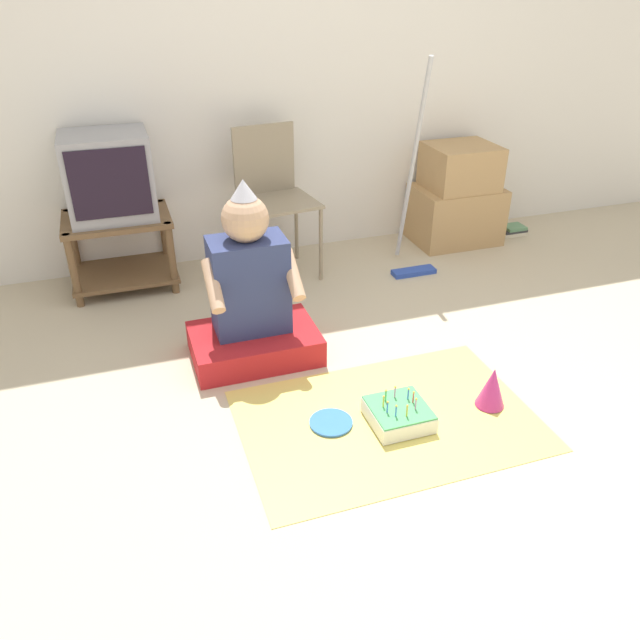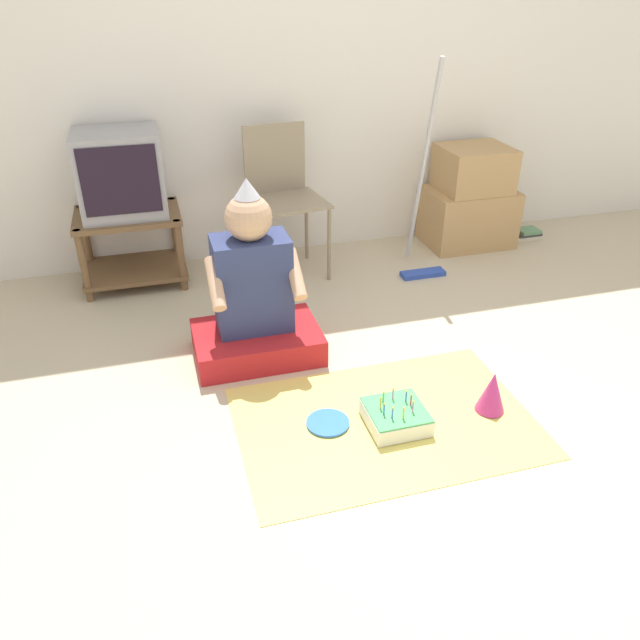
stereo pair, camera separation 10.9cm
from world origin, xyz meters
TOP-DOWN VIEW (x-y plane):
  - ground_plane at (0.00, 0.00)m, footprint 16.00×16.00m
  - wall_back at (0.00, 2.16)m, footprint 6.40×0.06m
  - tv_stand at (-1.22, 1.90)m, footprint 0.61×0.46m
  - tv at (-1.22, 1.91)m, footprint 0.47×0.41m
  - folding_chair at (-0.30, 1.82)m, footprint 0.49×0.46m
  - cardboard_box_stack at (1.03, 1.89)m, footprint 0.58×0.42m
  - dust_mop at (0.52, 1.54)m, footprint 0.28×0.31m
  - book_pile at (1.49, 1.84)m, footprint 0.20×0.13m
  - person_seated at (-0.66, 0.89)m, footprint 0.62×0.42m
  - party_cloth at (-0.24, 0.18)m, footprint 1.26×0.85m
  - birthday_cake at (-0.20, 0.15)m, footprint 0.25×0.25m
  - party_hat_blue at (0.24, 0.13)m, footprint 0.13×0.13m
  - paper_plate at (-0.48, 0.23)m, footprint 0.19×0.19m

SIDE VIEW (x-z plane):
  - ground_plane at x=0.00m, z-range 0.00..0.00m
  - party_cloth at x=-0.24m, z-range 0.00..0.01m
  - paper_plate at x=-0.48m, z-range 0.01..0.02m
  - book_pile at x=1.49m, z-range 0.00..0.06m
  - birthday_cake at x=-0.20m, z-range -0.02..0.12m
  - party_hat_blue at x=0.24m, z-range 0.01..0.20m
  - tv_stand at x=-1.22m, z-range 0.04..0.48m
  - person_seated at x=-0.66m, z-range -0.15..0.75m
  - cardboard_box_stack at x=1.03m, z-range -0.02..0.65m
  - dust_mop at x=0.52m, z-range -0.26..1.03m
  - folding_chair at x=-0.30m, z-range 0.08..0.98m
  - tv at x=-1.22m, z-range 0.44..0.92m
  - wall_back at x=0.00m, z-range 0.00..2.55m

